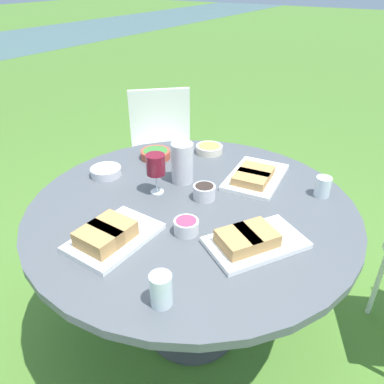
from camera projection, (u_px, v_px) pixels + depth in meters
ground_plane at (192, 325)px, 1.97m from camera, size 40.00×40.00×0.00m
dining_table at (192, 222)px, 1.63m from camera, size 1.38×1.38×0.76m
chair_far_back at (162, 143)px, 2.71m from camera, size 0.61×0.61×0.89m
water_pitcher at (182, 163)px, 1.71m from camera, size 0.11×0.10×0.19m
wine_glass at (156, 165)px, 1.60m from camera, size 0.08×0.08×0.18m
platter_bread_main at (255, 176)px, 1.75m from camera, size 0.38×0.27×0.06m
platter_charcuterie at (110, 235)px, 1.34m from camera, size 0.34×0.24×0.08m
platter_sandwich_side at (251, 240)px, 1.32m from camera, size 0.40×0.36×0.07m
bowl_fries at (209, 149)px, 2.02m from camera, size 0.14×0.14×0.04m
bowl_salad at (156, 154)px, 1.96m from camera, size 0.15×0.15×0.04m
bowl_olives at (204, 191)px, 1.60m from camera, size 0.10×0.10×0.06m
bowl_dip_red at (186, 226)px, 1.40m from camera, size 0.09×0.09×0.06m
bowl_dip_cream at (105, 171)px, 1.79m from camera, size 0.15×0.15×0.04m
cup_water_near at (161, 290)px, 1.08m from camera, size 0.07×0.07×0.11m
cup_water_far at (323, 187)px, 1.62m from camera, size 0.07×0.07×0.09m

